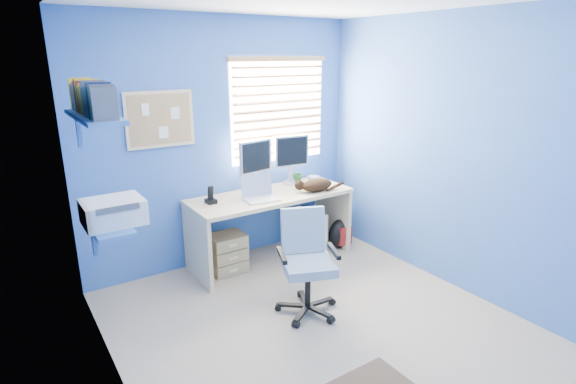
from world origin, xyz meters
TOP-DOWN VIEW (x-y plane):
  - floor at (0.00, 0.00)m, footprint 3.00×3.20m
  - wall_back at (0.00, 1.60)m, footprint 3.00×0.01m
  - wall_front at (0.00, -1.60)m, footprint 3.00×0.01m
  - wall_left at (-1.50, 0.00)m, footprint 0.01×3.20m
  - wall_right at (1.50, 0.00)m, footprint 0.01×3.20m
  - desk at (0.34, 1.26)m, footprint 1.71×0.65m
  - laptop at (0.16, 1.14)m, footprint 0.36×0.30m
  - monitor_left at (0.27, 1.46)m, footprint 0.41×0.19m
  - monitor_right at (0.74, 1.48)m, footprint 0.41×0.17m
  - phone at (-0.30, 1.33)m, footprint 0.09×0.11m
  - mug at (0.81, 1.45)m, footprint 0.10×0.09m
  - cd_spindle at (0.98, 1.38)m, footprint 0.13×0.13m
  - cat at (0.81, 1.08)m, footprint 0.41×0.30m
  - tower_pc at (0.81, 1.25)m, footprint 0.27×0.47m
  - drawer_boxes at (-0.18, 1.27)m, footprint 0.35×0.28m
  - yellow_book at (0.67, 1.05)m, footprint 0.03×0.17m
  - backpack at (1.16, 1.09)m, footprint 0.30×0.23m
  - office_chair at (0.07, 0.24)m, footprint 0.66×0.66m
  - window_blinds at (0.65, 1.57)m, footprint 1.15×0.05m
  - corkboard at (-0.65, 1.58)m, footprint 0.64×0.02m
  - wall_shelves at (-1.35, 0.75)m, footprint 0.42×0.90m

SIDE VIEW (x-z plane):
  - floor at x=0.00m, z-range 0.00..0.00m
  - yellow_book at x=0.67m, z-range 0.00..0.24m
  - backpack at x=1.16m, z-range 0.00..0.34m
  - drawer_boxes at x=-0.18m, z-range 0.00..0.41m
  - tower_pc at x=0.81m, z-range 0.00..0.45m
  - office_chair at x=0.07m, z-range -0.11..0.77m
  - desk at x=0.34m, z-range 0.00..0.74m
  - cd_spindle at x=0.98m, z-range 0.74..0.81m
  - mug at x=0.81m, z-range 0.74..0.84m
  - cat at x=0.81m, z-range 0.74..0.87m
  - phone at x=-0.30m, z-range 0.74..0.91m
  - laptop at x=0.16m, z-range 0.74..0.96m
  - monitor_left at x=0.27m, z-range 0.74..1.28m
  - monitor_right at x=0.74m, z-range 0.74..1.28m
  - wall_back at x=0.00m, z-range 0.00..2.50m
  - wall_front at x=0.00m, z-range 0.00..2.50m
  - wall_left at x=-1.50m, z-range 0.00..2.50m
  - wall_right at x=1.50m, z-range 0.00..2.50m
  - wall_shelves at x=-1.35m, z-range 0.91..1.96m
  - corkboard at x=-0.65m, z-range 1.29..1.81m
  - window_blinds at x=0.65m, z-range 1.00..2.10m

